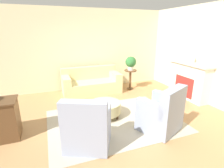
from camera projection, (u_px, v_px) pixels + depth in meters
The scene contains 12 objects.
ground_plane at pixel (114, 121), 4.19m from camera, with size 16.00×16.00×0.00m, color #AD7F51.
wall_back at pixel (86, 50), 6.25m from camera, with size 9.44×0.12×2.80m.
wall_right at pixel (216, 56), 4.78m from camera, with size 0.12×9.85×2.80m.
rug at pixel (114, 121), 4.19m from camera, with size 3.03×2.22×0.01m.
couch at pixel (91, 83), 6.01m from camera, with size 1.93×0.86×0.85m.
armchair_left at pixel (87, 128), 3.16m from camera, with size 1.03×1.00×0.99m.
armchair_right at pixel (162, 114), 3.70m from camera, with size 1.03×1.00×0.99m.
ottoman_table at pixel (105, 107), 4.30m from camera, with size 0.77×0.77×0.38m.
side_table at pixel (130, 77), 6.29m from camera, with size 0.44×0.44×0.71m.
fireplace at pixel (189, 80), 5.46m from camera, with size 0.44×1.47×1.13m.
vase_mantel_near at pixel (191, 59), 5.26m from camera, with size 0.20×0.20×0.27m.
potted_plant_on_side_table at pixel (131, 63), 6.13m from camera, with size 0.38×0.38×0.48m.
Camera 1 is at (-1.37, -3.47, 2.11)m, focal length 28.00 mm.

